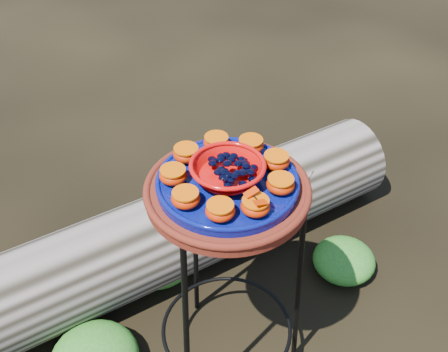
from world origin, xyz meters
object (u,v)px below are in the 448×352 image
terracotta_saucer (227,192)px  driftwood_log (181,230)px  cobalt_plate (227,183)px  plant_stand (227,287)px  red_bowl (228,172)px

terracotta_saucer → driftwood_log: size_ratio=0.24×
cobalt_plate → driftwood_log: size_ratio=0.20×
plant_stand → driftwood_log: size_ratio=0.40×
cobalt_plate → red_bowl: 0.04m
driftwood_log → terracotta_saucer: bearing=-96.7°
plant_stand → cobalt_plate: cobalt_plate is taller
plant_stand → cobalt_plate: 0.39m
driftwood_log → plant_stand: bearing=-96.7°
cobalt_plate → driftwood_log: 0.74m
cobalt_plate → red_bowl: (0.00, 0.00, 0.04)m
plant_stand → terracotta_saucer: 0.37m
cobalt_plate → plant_stand: bearing=0.0°
driftwood_log → red_bowl: bearing=-96.7°
red_bowl → cobalt_plate: bearing=0.0°
cobalt_plate → driftwood_log: bearing=83.3°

